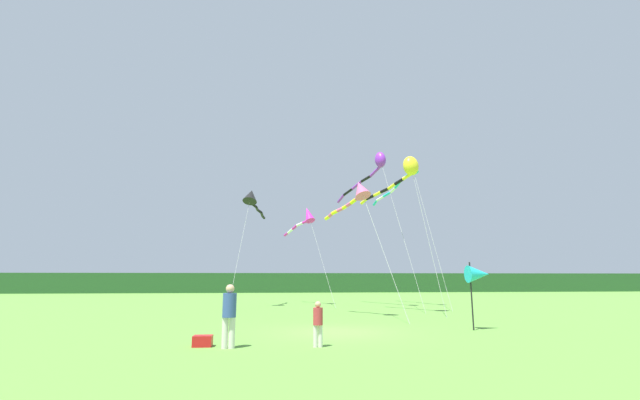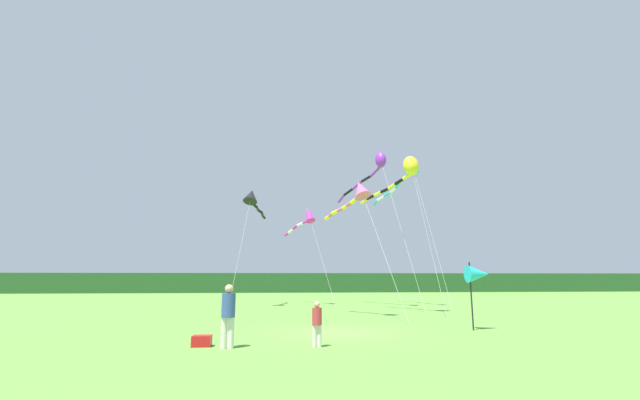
% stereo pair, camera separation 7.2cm
% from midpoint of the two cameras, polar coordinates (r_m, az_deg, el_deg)
% --- Properties ---
extents(ground_plane, '(120.00, 120.00, 0.00)m').
position_cam_midpoint_polar(ground_plane, '(16.82, 2.12, -17.47)').
color(ground_plane, '#5B9338').
extents(distant_treeline, '(108.00, 2.39, 2.72)m').
position_cam_midpoint_polar(distant_treeline, '(61.58, -3.92, -11.14)').
color(distant_treeline, '#234C23').
rests_on(distant_treeline, ground).
extents(person_adult, '(0.41, 0.41, 1.84)m').
position_cam_midpoint_polar(person_adult, '(13.18, -12.37, -14.66)').
color(person_adult, silver).
rests_on(person_adult, ground).
extents(person_child, '(0.29, 0.29, 1.34)m').
position_cam_midpoint_polar(person_child, '(13.15, -0.44, -16.14)').
color(person_child, silver).
rests_on(person_child, ground).
extents(cooler_box, '(0.56, 0.43, 0.32)m').
position_cam_midpoint_polar(cooler_box, '(13.81, -15.79, -17.93)').
color(cooler_box, red).
rests_on(cooler_box, ground).
extents(banner_flag_pole, '(0.90, 0.70, 2.67)m').
position_cam_midpoint_polar(banner_flag_pole, '(18.40, 20.57, -9.45)').
color(banner_flag_pole, black).
rests_on(banner_flag_pole, ground).
extents(kite_rainbow, '(3.15, 6.12, 7.40)m').
position_cam_midpoint_polar(kite_rainbow, '(23.05, 5.03, 1.03)').
color(kite_rainbow, '#B2B2B2').
rests_on(kite_rainbow, ground).
extents(kite_black, '(2.02, 7.07, 8.66)m').
position_cam_midpoint_polar(kite_black, '(31.49, -9.32, 0.31)').
color(kite_black, '#B2B2B2').
rests_on(kite_black, ground).
extents(kite_magenta, '(3.52, 6.76, 7.72)m').
position_cam_midpoint_polar(kite_magenta, '(33.30, -1.97, -2.28)').
color(kite_magenta, '#B2B2B2').
rests_on(kite_magenta, ground).
extents(kite_cyan, '(2.48, 10.10, 10.76)m').
position_cam_midpoint_polar(kite_cyan, '(32.75, 11.39, 3.31)').
color(kite_cyan, '#B2B2B2').
rests_on(kite_cyan, ground).
extents(kite_yellow, '(3.21, 6.41, 9.33)m').
position_cam_midpoint_polar(kite_yellow, '(26.13, 11.54, 3.97)').
color(kite_yellow, '#B2B2B2').
rests_on(kite_yellow, ground).
extents(kite_purple, '(3.63, 10.43, 11.12)m').
position_cam_midpoint_polar(kite_purple, '(31.28, 7.30, 4.48)').
color(kite_purple, '#B2B2B2').
rests_on(kite_purple, ground).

